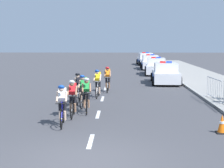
% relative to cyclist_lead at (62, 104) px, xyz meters
% --- Properties ---
extents(ground_plane, '(160.00, 160.00, 0.00)m').
position_rel_cyclist_lead_xyz_m(ground_plane, '(1.17, -3.74, -0.79)').
color(ground_plane, '#424247').
extents(sidewalk_slab, '(4.45, 60.00, 0.12)m').
position_rel_cyclist_lead_xyz_m(sidewalk_slab, '(8.65, 10.26, -0.73)').
color(sidewalk_slab, gray).
rests_on(sidewalk_slab, ground).
extents(kerb_edge, '(0.16, 60.00, 0.13)m').
position_rel_cyclist_lead_xyz_m(kerb_edge, '(6.50, 10.26, -0.72)').
color(kerb_edge, '#9E9E99').
rests_on(kerb_edge, ground).
extents(lane_markings_centre, '(0.14, 17.60, 0.01)m').
position_rel_cyclist_lead_xyz_m(lane_markings_centre, '(1.17, 2.03, -0.78)').
color(lane_markings_centre, white).
rests_on(lane_markings_centre, ground).
extents(cyclist_lead, '(0.44, 1.72, 1.56)m').
position_rel_cyclist_lead_xyz_m(cyclist_lead, '(0.00, 0.00, 0.00)').
color(cyclist_lead, black).
rests_on(cyclist_lead, ground).
extents(cyclist_second, '(0.42, 1.72, 1.56)m').
position_rel_cyclist_lead_xyz_m(cyclist_second, '(0.18, 1.54, 0.00)').
color(cyclist_second, black).
rests_on(cyclist_second, ground).
extents(cyclist_third, '(0.45, 1.72, 1.56)m').
position_rel_cyclist_lead_xyz_m(cyclist_third, '(0.65, 2.41, 0.00)').
color(cyclist_third, black).
rests_on(cyclist_third, ground).
extents(cyclist_fourth, '(0.45, 1.72, 1.56)m').
position_rel_cyclist_lead_xyz_m(cyclist_fourth, '(0.41, 3.63, 0.00)').
color(cyclist_fourth, black).
rests_on(cyclist_fourth, ground).
extents(cyclist_fifth, '(0.42, 1.72, 1.56)m').
position_rel_cyclist_lead_xyz_m(cyclist_fifth, '(0.07, 4.60, 0.00)').
color(cyclist_fifth, black).
rests_on(cyclist_fifth, ground).
extents(cyclist_sixth, '(0.44, 1.72, 1.56)m').
position_rel_cyclist_lead_xyz_m(cyclist_sixth, '(0.90, 6.49, 0.00)').
color(cyclist_sixth, black).
rests_on(cyclist_sixth, ground).
extents(cyclist_seventh, '(0.42, 1.72, 1.56)m').
position_rel_cyclist_lead_xyz_m(cyclist_seventh, '(1.37, 8.61, 0.00)').
color(cyclist_seventh, black).
rests_on(cyclist_seventh, ground).
extents(police_car_nearest, '(2.18, 4.49, 1.59)m').
position_rel_cyclist_lead_xyz_m(police_car_nearest, '(5.37, 12.89, -0.11)').
color(police_car_nearest, white).
rests_on(police_car_nearest, ground).
extents(police_car_second, '(2.23, 4.51, 1.59)m').
position_rel_cyclist_lead_xyz_m(police_car_second, '(5.37, 19.58, -0.11)').
color(police_car_second, white).
rests_on(police_car_second, ground).
extents(police_car_third, '(2.05, 4.43, 1.59)m').
position_rel_cyclist_lead_xyz_m(police_car_third, '(5.37, 25.59, -0.11)').
color(police_car_third, white).
rests_on(police_car_third, ground).
extents(police_car_furthest, '(2.16, 4.48, 1.59)m').
position_rel_cyclist_lead_xyz_m(police_car_furthest, '(5.37, 32.19, -0.11)').
color(police_car_furthest, silver).
rests_on(police_car_furthest, ground).
extents(crowd_barrier_rear, '(0.59, 2.32, 1.07)m').
position_rel_cyclist_lead_xyz_m(crowd_barrier_rear, '(6.79, 5.18, -0.14)').
color(crowd_barrier_rear, '#B7BABF').
rests_on(crowd_barrier_rear, sidewalk_slab).
extents(traffic_cone_near, '(0.36, 0.36, 0.64)m').
position_rel_cyclist_lead_xyz_m(traffic_cone_near, '(5.46, -0.93, -0.48)').
color(traffic_cone_near, black).
rests_on(traffic_cone_near, ground).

